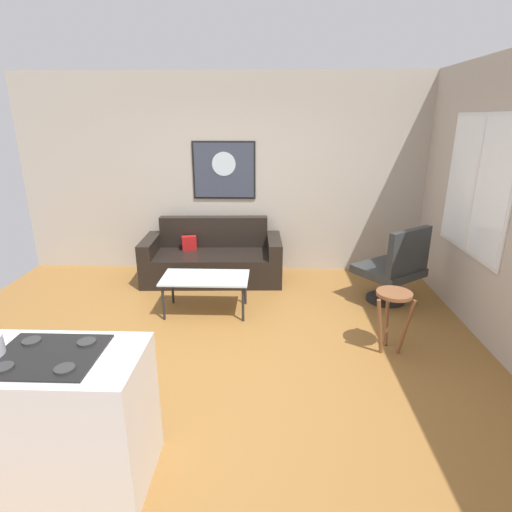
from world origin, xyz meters
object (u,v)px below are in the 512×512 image
(coffee_table, at_px, (205,280))
(wall_painting, at_px, (224,170))
(couch, at_px, (213,260))
(bar_stool, at_px, (393,305))
(armchair, at_px, (395,268))

(coffee_table, xyz_separation_m, wall_painting, (0.08, 1.50, 1.08))
(couch, bearing_deg, coffee_table, -86.76)
(bar_stool, xyz_separation_m, wall_painting, (-1.85, 2.29, 0.99))
(coffee_table, bearing_deg, bar_stool, -22.36)
(bar_stool, bearing_deg, wall_painting, 128.94)
(armchair, distance_m, bar_stool, 1.16)
(armchair, height_order, bar_stool, armchair)
(armchair, xyz_separation_m, wall_painting, (-2.18, 1.18, 1.02))
(armchair, xyz_separation_m, bar_stool, (-0.33, -1.11, 0.03))
(couch, relative_size, bar_stool, 3.10)
(bar_stool, bearing_deg, coffee_table, 157.64)
(couch, xyz_separation_m, coffee_table, (0.06, -1.06, 0.12))
(coffee_table, distance_m, wall_painting, 1.85)
(armchair, relative_size, bar_stool, 1.57)
(coffee_table, xyz_separation_m, bar_stool, (1.93, -0.79, 0.09))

